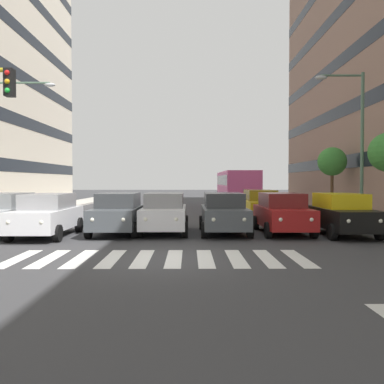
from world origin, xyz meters
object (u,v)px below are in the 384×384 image
at_px(car_0, 341,214).
at_px(bus_behind_traffic, 236,185).
at_px(car_1, 282,213).
at_px(street_lamp_right, 3,134).
at_px(car_row2_0, 260,205).
at_px(street_lamp_left, 355,133).
at_px(car_4, 118,213).
at_px(street_tree_2, 332,162).
at_px(car_2, 224,213).
at_px(car_6, 4,213).
at_px(car_5, 47,215).
at_px(car_3, 164,212).

distance_m(car_0, bus_behind_traffic, 17.55).
height_order(car_1, street_lamp_right, street_lamp_right).
height_order(car_row2_0, street_lamp_left, street_lamp_left).
relative_size(car_4, street_tree_2, 1.04).
xyz_separation_m(car_0, car_1, (2.31, -0.57, 0.00)).
xyz_separation_m(car_row2_0, bus_behind_traffic, (0.11, -10.84, 0.97)).
height_order(car_1, car_row2_0, same).
xyz_separation_m(car_2, bus_behind_traffic, (-2.49, -16.75, 0.97)).
xyz_separation_m(car_4, car_6, (4.75, 0.23, 0.00)).
xyz_separation_m(car_5, car_row2_0, (-9.80, -6.88, 0.00)).
bearing_deg(car_2, car_3, -2.63).
bearing_deg(car_0, street_lamp_right, -15.09).
relative_size(car_0, car_3, 1.00).
distance_m(car_3, car_6, 6.72).
bearing_deg(car_1, car_0, 166.19).
bearing_deg(car_1, car_4, -0.17).
relative_size(car_6, street_lamp_left, 0.61).
xyz_separation_m(car_row2_0, street_lamp_right, (13.64, 2.26, 3.74)).
xyz_separation_m(car_1, car_3, (5.04, -0.17, 0.00)).
bearing_deg(car_3, street_tree_2, -139.36).
bearing_deg(bus_behind_traffic, car_row2_0, 90.59).
bearing_deg(street_tree_2, street_lamp_left, 79.30).
height_order(car_6, street_lamp_left, street_lamp_left).
xyz_separation_m(car_0, car_3, (7.35, -0.73, 0.00)).
bearing_deg(car_3, car_2, 177.37).
bearing_deg(car_1, car_3, -1.89).
bearing_deg(car_4, car_5, 19.17).
height_order(car_0, street_lamp_right, street_lamp_right).
bearing_deg(car_5, car_row2_0, -144.94).
height_order(car_2, street_lamp_left, street_lamp_left).
distance_m(car_0, car_2, 4.84).
bearing_deg(car_3, car_5, 13.08).
height_order(car_3, street_tree_2, street_tree_2).
height_order(car_5, street_lamp_right, street_lamp_right).
height_order(car_row2_0, street_tree_2, street_tree_2).
distance_m(car_2, car_row2_0, 6.46).
bearing_deg(street_lamp_right, car_4, 150.60).
distance_m(car_2, street_lamp_left, 7.80).
bearing_deg(car_0, street_tree_2, -107.23).
bearing_deg(car_4, car_3, -175.76).
distance_m(car_1, car_6, 11.75).
xyz_separation_m(car_0, street_tree_2, (-2.97, -9.59, 2.57)).
bearing_deg(street_tree_2, car_5, 33.57).
distance_m(car_1, street_lamp_left, 5.91).
distance_m(car_0, car_4, 9.33).
bearing_deg(car_0, car_1, -13.81).
distance_m(street_lamp_right, street_tree_2, 19.59).
relative_size(car_3, bus_behind_traffic, 0.42).
bearing_deg(street_lamp_right, car_0, 164.91).
bearing_deg(street_lamp_left, car_4, 11.80).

